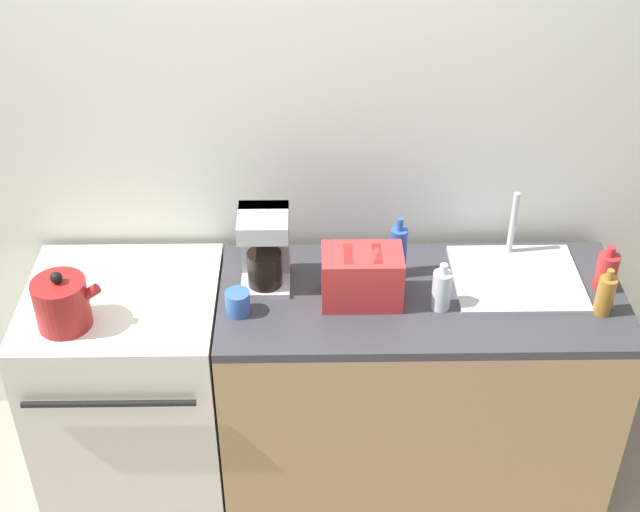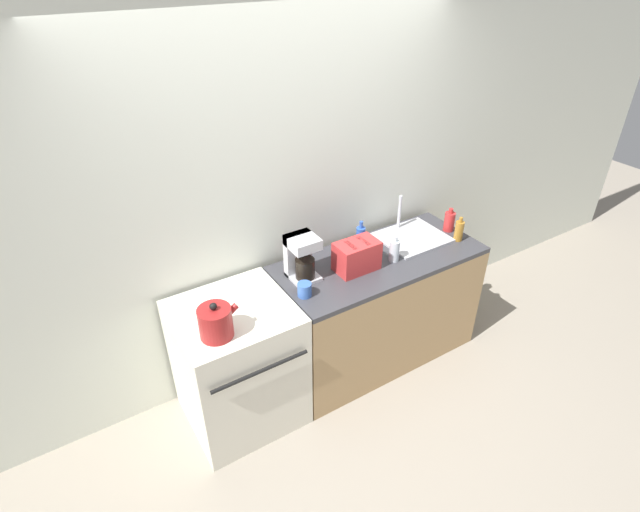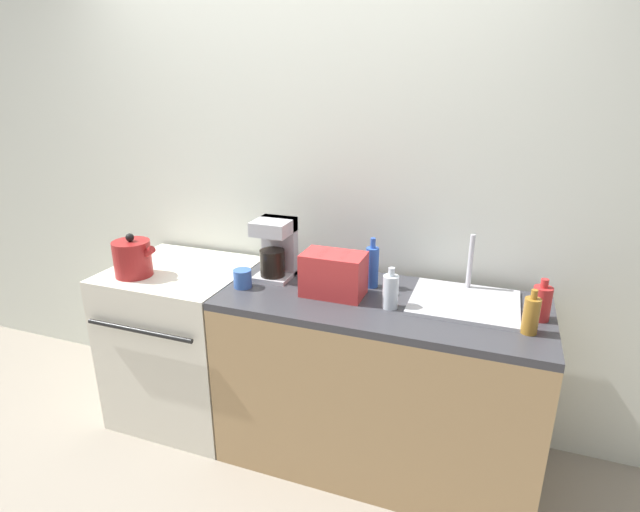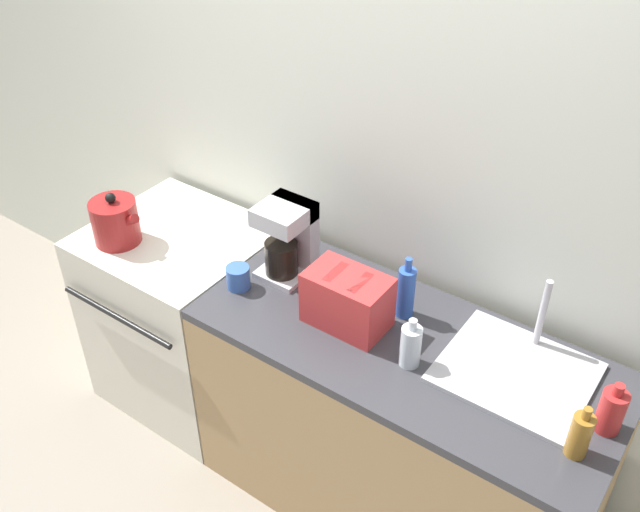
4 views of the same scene
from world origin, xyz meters
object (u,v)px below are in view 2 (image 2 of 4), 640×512
Objects in this scene: bottle_clear at (394,250)px; bottle_red at (449,221)px; toaster at (357,256)px; bottle_amber at (459,231)px; stove at (238,363)px; coffee_maker at (301,256)px; bottle_blue at (360,240)px; cup_blue at (305,290)px; kettle at (216,322)px.

bottle_clear is 0.63m from bottle_red.
toaster is 1.55× the size of bottle_amber.
stove is 1.87m from bottle_red.
coffee_maker reaches higher than bottle_clear.
bottle_blue is 0.25m from bottle_clear.
kettle is at bearing -174.64° from cup_blue.
bottle_amber is at bearing -3.83° from bottle_clear.
bottle_red reaches higher than stove.
bottle_clear reaches higher than stove.
stove is at bearing -179.26° from bottle_red.
bottle_amber is at bearing -5.88° from toaster.
bottle_amber is at bearing -18.90° from bottle_blue.
cup_blue reaches higher than stove.
kettle is at bearing -160.32° from coffee_maker.
bottle_amber is 0.15m from bottle_red.
toaster is 0.91m from bottle_red.
bottle_blue reaches higher than cup_blue.
coffee_maker reaches higher than cup_blue.
stove is 1.83m from bottle_amber.
bottle_amber is 1.02× the size of bottle_red.
cup_blue is (-0.09, -0.19, -0.11)m from coffee_maker.
cup_blue is at bearing -178.44° from bottle_clear.
bottle_red is at bearing 5.30° from cup_blue.
bottle_amber is at bearing -9.87° from coffee_maker.
stove is 1.18m from bottle_blue.
toaster is (0.89, -0.03, 0.54)m from stove.
bottle_blue reaches higher than bottle_clear.
bottle_blue is 2.76× the size of cup_blue.
bottle_red is at bearing 3.51° from toaster.
kettle reaches higher than stove.
kettle reaches higher than bottle_red.
stove is 3.73× the size of kettle.
toaster reaches higher than bottle_red.
bottle_blue is at bearing 20.94° from cup_blue.
kettle reaches higher than bottle_clear.
bottle_clear is (0.28, -0.05, -0.02)m from toaster.
stove is 9.86× the size of cup_blue.
bottle_clear is (1.18, -0.08, 0.51)m from stove.
bottle_amber reaches higher than cup_blue.
kettle is 1.91m from bottle_amber.
toaster is at bearing 8.90° from cup_blue.
coffee_maker is at bearing -176.12° from bottle_blue.
bottle_blue is 0.77m from bottle_red.
cup_blue is (0.60, 0.06, -0.05)m from kettle.
bottle_clear is (0.64, -0.17, -0.08)m from coffee_maker.
bottle_amber is 0.58m from bottle_clear.
kettle is at bearing -166.68° from bottle_blue.
coffee_maker is at bearing 176.96° from bottle_red.
kettle is 2.64× the size of cup_blue.
stove is 1.29m from bottle_clear.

